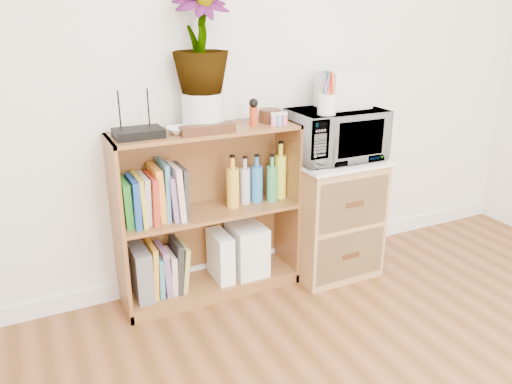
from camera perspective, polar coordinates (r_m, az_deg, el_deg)
skirting_board at (r=3.17m, az=-0.08°, el=-7.70°), size 4.00×0.02×0.10m
bookshelf at (r=2.74m, az=-5.41°, el=-2.54°), size 1.00×0.30×0.95m
wicker_unit at (r=3.05m, az=8.47°, el=-2.80°), size 0.50×0.45×0.70m
microwave at (r=2.89m, az=9.10°, el=6.52°), size 0.52×0.36×0.28m
pen_cup at (r=2.70m, az=8.10°, el=9.89°), size 0.10×0.10×0.11m
small_appliance at (r=2.91m, az=9.99°, el=11.49°), size 0.26×0.21×0.20m
router at (r=2.48m, az=-13.30°, el=6.59°), size 0.23×0.16×0.04m
white_bowl at (r=2.52m, az=-8.75°, el=6.99°), size 0.13×0.13×0.03m
plant_pot at (r=2.60m, az=-6.08°, el=9.21°), size 0.22×0.22×0.18m
potted_plant at (r=2.55m, az=-6.38°, el=16.84°), size 0.28×0.28×0.51m
trinket_box at (r=2.49m, az=-5.54°, el=7.14°), size 0.28×0.07×0.04m
kokeshi_doll at (r=2.65m, az=-0.29°, el=8.61°), size 0.04×0.04×0.10m
wooden_bowl at (r=2.75m, az=1.57°, el=8.72°), size 0.12×0.12×0.07m
paint_jars at (r=2.66m, az=2.66°, el=8.19°), size 0.11×0.04×0.06m
file_box at (r=2.76m, az=-13.04°, el=-8.94°), size 0.08×0.23×0.28m
magazine_holder_left at (r=2.87m, az=-4.08°, el=-7.31°), size 0.09×0.22×0.28m
magazine_holder_mid at (r=2.90m, az=-1.86°, el=-6.68°), size 0.09×0.24×0.30m
magazine_holder_right at (r=2.94m, az=-0.18°, el=-6.36°), size 0.09×0.24×0.29m
cookbooks at (r=2.61m, az=-11.62°, el=-0.44°), size 0.32×0.20×0.31m
liquor_bottles at (r=2.81m, az=0.86°, el=1.72°), size 0.45×0.07×0.32m
lower_books at (r=2.79m, az=-10.13°, el=-8.59°), size 0.22×0.19×0.29m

